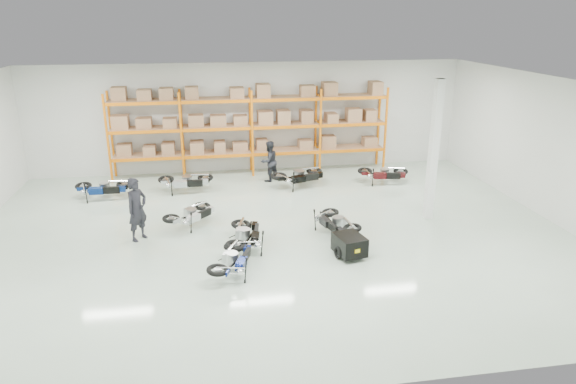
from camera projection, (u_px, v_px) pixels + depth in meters
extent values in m
plane|color=silver|center=(273.00, 234.00, 15.60)|extent=(18.00, 18.00, 0.00)
plane|color=white|center=(271.00, 84.00, 14.13)|extent=(18.00, 18.00, 0.00)
plane|color=silver|center=(250.00, 117.00, 21.39)|extent=(18.00, 0.00, 18.00)
plane|color=silver|center=(329.00, 279.00, 8.34)|extent=(18.00, 0.00, 18.00)
plane|color=silver|center=(553.00, 150.00, 16.24)|extent=(0.00, 14.00, 14.00)
cube|color=orange|center=(108.00, 140.00, 19.77)|extent=(0.08, 0.08, 3.50)
cube|color=orange|center=(111.00, 135.00, 20.61)|extent=(0.08, 0.08, 3.50)
cube|color=orange|center=(182.00, 137.00, 20.19)|extent=(0.08, 0.08, 3.50)
cube|color=orange|center=(182.00, 132.00, 21.03)|extent=(0.08, 0.08, 3.50)
cube|color=orange|center=(252.00, 134.00, 20.62)|extent=(0.08, 0.08, 3.50)
cube|color=orange|center=(250.00, 130.00, 21.46)|extent=(0.08, 0.08, 3.50)
cube|color=orange|center=(320.00, 132.00, 21.05)|extent=(0.08, 0.08, 3.50)
cube|color=orange|center=(316.00, 127.00, 21.89)|extent=(0.08, 0.08, 3.50)
cube|color=orange|center=(386.00, 130.00, 21.48)|extent=(0.08, 0.08, 3.50)
cube|color=orange|center=(379.00, 125.00, 22.32)|extent=(0.08, 0.08, 3.50)
cube|color=orange|center=(147.00, 159.00, 20.26)|extent=(2.70, 0.08, 0.12)
cube|color=orange|center=(149.00, 154.00, 21.10)|extent=(2.70, 0.08, 0.12)
cube|color=#AD7F59|center=(148.00, 155.00, 20.66)|extent=(2.68, 0.88, 0.02)
cube|color=#AD7F59|center=(147.00, 149.00, 20.58)|extent=(2.40, 0.70, 0.44)
cube|color=orange|center=(218.00, 156.00, 20.69)|extent=(2.70, 0.08, 0.12)
cube|color=orange|center=(218.00, 151.00, 21.53)|extent=(2.70, 0.08, 0.12)
cube|color=#AD7F59|center=(218.00, 152.00, 21.08)|extent=(2.68, 0.88, 0.02)
cube|color=#AD7F59|center=(218.00, 146.00, 21.01)|extent=(2.40, 0.70, 0.44)
cube|color=orange|center=(287.00, 153.00, 21.12)|extent=(2.70, 0.08, 0.12)
cube|color=orange|center=(283.00, 148.00, 21.95)|extent=(2.70, 0.08, 0.12)
cube|color=#AD7F59|center=(285.00, 149.00, 21.51)|extent=(2.68, 0.88, 0.02)
cube|color=#AD7F59|center=(285.00, 144.00, 21.44)|extent=(2.40, 0.70, 0.44)
cube|color=orange|center=(352.00, 151.00, 21.54)|extent=(2.70, 0.08, 0.12)
cube|color=orange|center=(347.00, 146.00, 22.38)|extent=(2.70, 0.08, 0.12)
cube|color=#AD7F59|center=(350.00, 146.00, 21.94)|extent=(2.68, 0.88, 0.02)
cube|color=#AD7F59|center=(350.00, 141.00, 21.86)|extent=(2.40, 0.70, 0.44)
cube|color=orange|center=(144.00, 132.00, 19.90)|extent=(2.70, 0.08, 0.12)
cube|color=orange|center=(147.00, 127.00, 20.74)|extent=(2.70, 0.08, 0.12)
cube|color=#AD7F59|center=(145.00, 128.00, 20.30)|extent=(2.68, 0.88, 0.02)
cube|color=#AD7F59|center=(145.00, 122.00, 20.22)|extent=(2.40, 0.70, 0.44)
cube|color=orange|center=(217.00, 130.00, 20.33)|extent=(2.70, 0.08, 0.12)
cube|color=orange|center=(216.00, 125.00, 21.17)|extent=(2.70, 0.08, 0.12)
cube|color=#AD7F59|center=(217.00, 125.00, 20.72)|extent=(2.68, 0.88, 0.02)
cube|color=#AD7F59|center=(216.00, 120.00, 20.65)|extent=(2.40, 0.70, 0.44)
cube|color=orange|center=(287.00, 127.00, 20.75)|extent=(2.70, 0.08, 0.12)
cube|color=orange|center=(283.00, 123.00, 21.59)|extent=(2.70, 0.08, 0.12)
cube|color=#AD7F59|center=(285.00, 123.00, 21.15)|extent=(2.68, 0.88, 0.02)
cube|color=#AD7F59|center=(285.00, 118.00, 21.07)|extent=(2.40, 0.70, 0.44)
cube|color=orange|center=(353.00, 125.00, 21.18)|extent=(2.70, 0.08, 0.12)
cube|color=orange|center=(348.00, 121.00, 22.02)|extent=(2.70, 0.08, 0.12)
cube|color=#AD7F59|center=(351.00, 121.00, 21.58)|extent=(2.68, 0.88, 0.02)
cube|color=#AD7F59|center=(351.00, 116.00, 21.50)|extent=(2.40, 0.70, 0.44)
cube|color=orange|center=(142.00, 104.00, 19.54)|extent=(2.70, 0.08, 0.12)
cube|color=orange|center=(144.00, 100.00, 20.38)|extent=(2.70, 0.08, 0.12)
cube|color=#AD7F59|center=(143.00, 100.00, 19.93)|extent=(2.68, 0.88, 0.02)
cube|color=#AD7F59|center=(142.00, 94.00, 19.86)|extent=(2.40, 0.70, 0.44)
cube|color=orange|center=(216.00, 102.00, 19.96)|extent=(2.70, 0.08, 0.12)
cube|color=orange|center=(215.00, 98.00, 20.80)|extent=(2.70, 0.08, 0.12)
cube|color=#AD7F59|center=(215.00, 98.00, 20.36)|extent=(2.68, 0.88, 0.02)
cube|color=#AD7F59|center=(215.00, 92.00, 20.29)|extent=(2.40, 0.70, 0.44)
cube|color=orange|center=(287.00, 100.00, 20.39)|extent=(2.70, 0.08, 0.12)
cube|color=orange|center=(283.00, 97.00, 21.23)|extent=(2.70, 0.08, 0.12)
cube|color=#AD7F59|center=(285.00, 96.00, 20.79)|extent=(2.68, 0.88, 0.02)
cube|color=#AD7F59|center=(285.00, 91.00, 20.71)|extent=(2.40, 0.70, 0.44)
cube|color=orange|center=(355.00, 98.00, 20.82)|extent=(2.70, 0.08, 0.12)
cube|color=orange|center=(349.00, 95.00, 21.66)|extent=(2.70, 0.08, 0.12)
cube|color=#AD7F59|center=(352.00, 95.00, 21.22)|extent=(2.68, 0.88, 0.02)
cube|color=#AD7F59|center=(352.00, 89.00, 21.14)|extent=(2.40, 0.70, 0.44)
cube|color=white|center=(434.00, 151.00, 16.13)|extent=(0.25, 0.25, 4.50)
cube|color=black|center=(349.00, 244.00, 14.02)|extent=(0.88, 1.02, 0.51)
cube|color=yellow|center=(354.00, 252.00, 13.60)|extent=(0.15, 0.05, 0.10)
torus|color=black|center=(337.00, 252.00, 14.02)|extent=(0.07, 0.36, 0.36)
torus|color=black|center=(362.00, 250.00, 14.13)|extent=(0.07, 0.36, 0.36)
cylinder|color=black|center=(344.00, 234.00, 14.57)|extent=(0.22, 0.83, 0.04)
imported|color=black|center=(137.00, 209.00, 14.94)|extent=(0.80, 0.82, 1.90)
imported|color=black|center=(269.00, 161.00, 20.32)|extent=(1.00, 0.94, 1.63)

